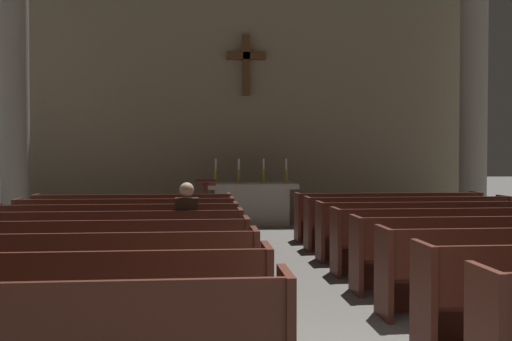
# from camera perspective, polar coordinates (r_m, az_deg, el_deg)

# --- Properties ---
(pew_left_row_2) EXTENTS (3.69, 0.50, 0.95)m
(pew_left_row_2) POSITION_cam_1_polar(r_m,az_deg,el_deg) (5.20, -19.70, -12.13)
(pew_left_row_2) COLOR #4C2319
(pew_left_row_2) RESTS_ON ground
(pew_left_row_3) EXTENTS (3.69, 0.50, 0.95)m
(pew_left_row_3) POSITION_cam_1_polar(r_m,az_deg,el_deg) (6.26, -17.15, -9.80)
(pew_left_row_3) COLOR #4C2319
(pew_left_row_3) RESTS_ON ground
(pew_left_row_4) EXTENTS (3.69, 0.50, 0.95)m
(pew_left_row_4) POSITION_cam_1_polar(r_m,az_deg,el_deg) (7.32, -15.37, -8.12)
(pew_left_row_4) COLOR #4C2319
(pew_left_row_4) RESTS_ON ground
(pew_left_row_5) EXTENTS (3.69, 0.50, 0.95)m
(pew_left_row_5) POSITION_cam_1_polar(r_m,az_deg,el_deg) (8.40, -14.05, -6.87)
(pew_left_row_5) COLOR #4C2319
(pew_left_row_5) RESTS_ON ground
(pew_left_row_6) EXTENTS (3.69, 0.50, 0.95)m
(pew_left_row_6) POSITION_cam_1_polar(r_m,az_deg,el_deg) (9.48, -13.03, -5.90)
(pew_left_row_6) COLOR #4C2319
(pew_left_row_6) RESTS_ON ground
(pew_left_row_7) EXTENTS (3.69, 0.50, 0.95)m
(pew_left_row_7) POSITION_cam_1_polar(r_m,az_deg,el_deg) (10.57, -12.23, -5.13)
(pew_left_row_7) COLOR #4C2319
(pew_left_row_7) RESTS_ON ground
(pew_left_row_8) EXTENTS (3.69, 0.50, 0.95)m
(pew_left_row_8) POSITION_cam_1_polar(r_m,az_deg,el_deg) (11.66, -11.57, -4.51)
(pew_left_row_8) COLOR #4C2319
(pew_left_row_8) RESTS_ON ground
(pew_right_row_4) EXTENTS (3.69, 0.50, 0.95)m
(pew_right_row_4) POSITION_cam_1_polar(r_m,az_deg,el_deg) (8.11, 22.14, -7.24)
(pew_right_row_4) COLOR #4C2319
(pew_right_row_4) RESTS_ON ground
(pew_right_row_5) EXTENTS (3.69, 0.50, 0.95)m
(pew_right_row_5) POSITION_cam_1_polar(r_m,az_deg,el_deg) (9.09, 18.91, -6.27)
(pew_right_row_5) COLOR #4C2319
(pew_right_row_5) RESTS_ON ground
(pew_right_row_6) EXTENTS (3.69, 0.50, 0.95)m
(pew_right_row_6) POSITION_cam_1_polar(r_m,az_deg,el_deg) (10.10, 16.32, -5.47)
(pew_right_row_6) COLOR #4C2319
(pew_right_row_6) RESTS_ON ground
(pew_right_row_7) EXTENTS (3.69, 0.50, 0.95)m
(pew_right_row_7) POSITION_cam_1_polar(r_m,az_deg,el_deg) (11.13, 14.22, -4.81)
(pew_right_row_7) COLOR #4C2319
(pew_right_row_7) RESTS_ON ground
(pew_right_row_8) EXTENTS (3.69, 0.50, 0.95)m
(pew_right_row_8) POSITION_cam_1_polar(r_m,az_deg,el_deg) (12.17, 12.47, -4.26)
(pew_right_row_8) COLOR #4C2319
(pew_right_row_8) RESTS_ON ground
(column_left_third) EXTENTS (0.97, 0.97, 6.46)m
(column_left_third) POSITION_cam_1_polar(r_m,az_deg,el_deg) (14.73, -22.00, 7.07)
(column_left_third) COLOR #9E998E
(column_left_third) RESTS_ON ground
(column_right_third) EXTENTS (0.97, 0.97, 6.46)m
(column_right_third) POSITION_cam_1_polar(r_m,az_deg,el_deg) (15.60, 19.99, 6.77)
(column_right_third) COLOR #9E998E
(column_right_third) RESTS_ON ground
(altar) EXTENTS (2.20, 0.90, 1.01)m
(altar) POSITION_cam_1_polar(r_m,az_deg,el_deg) (14.41, -0.46, -3.09)
(altar) COLOR #A8A399
(altar) RESTS_ON ground
(candlestick_outer_left) EXTENTS (0.16, 0.16, 0.58)m
(candlestick_outer_left) POSITION_cam_1_polar(r_m,az_deg,el_deg) (14.33, -3.85, -0.49)
(candlestick_outer_left) COLOR #B79338
(candlestick_outer_left) RESTS_ON altar
(candlestick_inner_left) EXTENTS (0.16, 0.16, 0.58)m
(candlestick_inner_left) POSITION_cam_1_polar(r_m,az_deg,el_deg) (14.35, -1.65, -0.48)
(candlestick_inner_left) COLOR #B79338
(candlestick_inner_left) RESTS_ON altar
(candlestick_inner_right) EXTENTS (0.16, 0.16, 0.58)m
(candlestick_inner_right) POSITION_cam_1_polar(r_m,az_deg,el_deg) (14.40, 0.73, -0.48)
(candlestick_inner_right) COLOR #B79338
(candlestick_inner_right) RESTS_ON altar
(candlestick_outer_right) EXTENTS (0.16, 0.16, 0.58)m
(candlestick_outer_right) POSITION_cam_1_polar(r_m,az_deg,el_deg) (14.47, 2.90, -0.47)
(candlestick_outer_right) COLOR #B79338
(candlestick_outer_right) RESTS_ON altar
(apse_with_cross) EXTENTS (11.85, 0.44, 7.39)m
(apse_with_cross) POSITION_cam_1_polar(r_m,az_deg,el_deg) (16.26, -1.00, 8.59)
(apse_with_cross) COLOR gray
(apse_with_cross) RESTS_ON ground
(lectern) EXTENTS (0.44, 0.36, 1.15)m
(lectern) POSITION_cam_1_polar(r_m,az_deg,el_deg) (13.17, -4.80, -3.48)
(lectern) COLOR #4C2319
(lectern) RESTS_ON ground
(lone_worshipper) EXTENTS (0.32, 0.43, 1.32)m
(lone_worshipper) POSITION_cam_1_polar(r_m,az_deg,el_deg) (8.31, -6.58, -5.43)
(lone_worshipper) COLOR #26262B
(lone_worshipper) RESTS_ON ground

